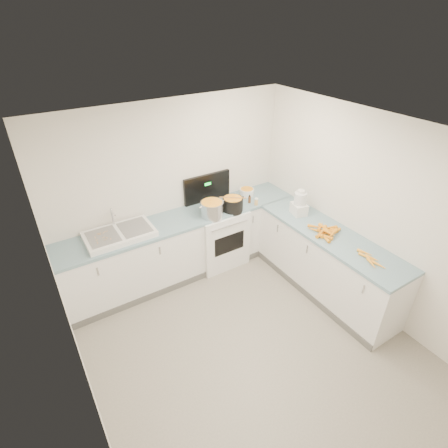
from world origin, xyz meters
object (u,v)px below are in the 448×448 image
black_pot (233,205)px  sink (120,234)px  stove (218,234)px  mixing_bowl (247,192)px  food_processor (300,204)px  steel_pot (212,210)px  spice_jar (256,202)px  extract_bottle (249,200)px

black_pot → sink: bearing=173.4°
stove → mixing_bowl: 0.81m
sink → mixing_bowl: 2.06m
stove → black_pot: bearing=-46.6°
black_pot → stove: bearing=133.4°
black_pot → food_processor: 0.94m
sink → food_processor: (2.34, -0.78, 0.12)m
stove → mixing_bowl: bearing=10.7°
steel_pot → food_processor: bearing=-29.7°
food_processor → sink: bearing=161.6°
sink → stove: bearing=-0.6°
sink → food_processor: bearing=-18.4°
stove → food_processor: 1.33m
mixing_bowl → spice_jar: 0.35m
extract_bottle → spice_jar: size_ratio=1.10×
extract_bottle → spice_jar: (0.04, -0.11, -0.00)m
stove → extract_bottle: 0.73m
stove → food_processor: stove is taller
mixing_bowl → extract_bottle: size_ratio=2.19×
sink → steel_pot: (1.27, -0.17, 0.06)m
spice_jar → stove: bearing=157.1°
sink → spice_jar: sink is taller
sink → extract_bottle: 1.95m
black_pot → food_processor: food_processor is taller
stove → extract_bottle: size_ratio=13.23×
mixing_bowl → spice_jar: bearing=-101.6°
spice_jar → sink: bearing=173.0°
steel_pot → mixing_bowl: 0.83m
sink → mixing_bowl: bearing=2.8°
steel_pot → spice_jar: 0.72m
spice_jar → mixing_bowl: bearing=78.4°
food_processor → stove: bearing=139.3°
steel_pot → mixing_bowl: steel_pot is taller
black_pot → spice_jar: black_pot is taller
sink → mixing_bowl: sink is taller
steel_pot → food_processor: size_ratio=0.87×
black_pot → food_processor: bearing=-39.2°
stove → steel_pot: (-0.18, -0.16, 0.56)m
mixing_bowl → food_processor: size_ratio=0.61×
stove → black_pot: 0.60m
steel_pot → spice_jar: (0.72, -0.07, -0.05)m
stove → spice_jar: stove is taller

